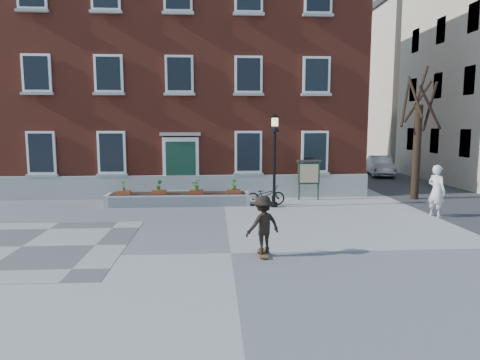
{
  "coord_description": "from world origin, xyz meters",
  "views": [
    {
      "loc": [
        -0.45,
        -11.35,
        3.52
      ],
      "look_at": [
        0.5,
        4.0,
        1.5
      ],
      "focal_mm": 32.0,
      "sensor_mm": 36.0,
      "label": 1
    }
  ],
  "objects": [
    {
      "name": "lamp_post",
      "position": [
        2.11,
        6.5,
        2.54
      ],
      "size": [
        0.4,
        0.4,
        3.93
      ],
      "color": "black",
      "rests_on": "ground"
    },
    {
      "name": "brick_building",
      "position": [
        -2.0,
        13.98,
        6.3
      ],
      "size": [
        18.4,
        10.85,
        12.6
      ],
      "color": "maroon",
      "rests_on": "ground"
    },
    {
      "name": "side_street",
      "position": [
        17.99,
        19.78,
        7.02
      ],
      "size": [
        15.2,
        36.0,
        14.5
      ],
      "color": "#3D3D40",
      "rests_on": "ground"
    },
    {
      "name": "checker_patch",
      "position": [
        -6.0,
        1.0,
        0.01
      ],
      "size": [
        6.0,
        6.0,
        0.01
      ],
      "primitive_type": "cube",
      "color": "#515153",
      "rests_on": "ground"
    },
    {
      "name": "parked_car",
      "position": [
        10.95,
        17.11,
        0.68
      ],
      "size": [
        2.33,
        4.36,
        1.36
      ],
      "primitive_type": "imported",
      "rotation": [
        0.0,
        0.0,
        -0.22
      ],
      "color": "silver",
      "rests_on": "ground"
    },
    {
      "name": "bare_tree",
      "position": [
        9.01,
        8.01,
        2.79
      ],
      "size": [
        1.83,
        1.83,
        6.16
      ],
      "color": "black",
      "rests_on": "ground"
    },
    {
      "name": "bicycle",
      "position": [
        1.79,
        6.86,
        0.45
      ],
      "size": [
        1.79,
        0.85,
        0.9
      ],
      "primitive_type": "imported",
      "rotation": [
        0.0,
        0.0,
        1.72
      ],
      "color": "black",
      "rests_on": "ground"
    },
    {
      "name": "planter_assembly",
      "position": [
        -1.99,
        7.18,
        0.31
      ],
      "size": [
        6.2,
        1.12,
        1.15
      ],
      "color": "#BABAB5",
      "rests_on": "ground"
    },
    {
      "name": "skateboarder",
      "position": [
        0.85,
        -0.28,
        0.85
      ],
      "size": [
        1.16,
        0.97,
        1.64
      ],
      "color": "brown",
      "rests_on": "ground"
    },
    {
      "name": "notice_board",
      "position": [
        3.96,
        8.08,
        1.26
      ],
      "size": [
        1.1,
        0.16,
        1.87
      ],
      "color": "#162D21",
      "rests_on": "ground"
    },
    {
      "name": "bystander",
      "position": [
        8.0,
        4.2,
        1.0
      ],
      "size": [
        0.73,
        0.86,
        1.99
      ],
      "primitive_type": "imported",
      "rotation": [
        0.0,
        0.0,
        1.98
      ],
      "color": "silver",
      "rests_on": "ground"
    },
    {
      "name": "ground",
      "position": [
        0.0,
        0.0,
        0.0
      ],
      "size": [
        100.0,
        100.0,
        0.0
      ],
      "primitive_type": "plane",
      "color": "#959597",
      "rests_on": "ground"
    }
  ]
}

